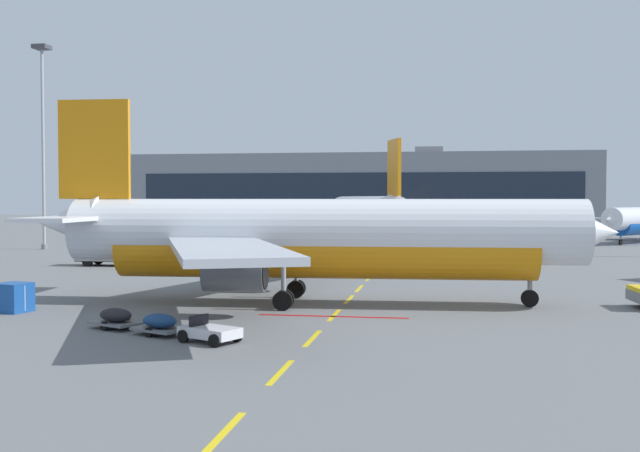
{
  "coord_description": "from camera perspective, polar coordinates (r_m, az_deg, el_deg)",
  "views": [
    {
      "loc": [
        23.78,
        -17.43,
        6.28
      ],
      "look_at": [
        15.29,
        34.26,
        4.32
      ],
      "focal_mm": 42.61,
      "sensor_mm": 36.0,
      "label": 1
    }
  ],
  "objects": [
    {
      "name": "airliner_foreground",
      "position": [
        44.74,
        -0.46,
        -0.84
      ],
      "size": [
        34.79,
        34.58,
        12.2
      ],
      "color": "white",
      "rests_on": "ground"
    },
    {
      "name": "airliner_far_center",
      "position": [
        97.69,
        3.49,
        0.87
      ],
      "size": [
        34.16,
        35.38,
        12.69
      ],
      "color": "silver",
      "rests_on": "ground"
    },
    {
      "name": "apron_light_mast_near",
      "position": [
        98.41,
        -20.1,
        7.31
      ],
      "size": [
        1.8,
        1.8,
        24.66
      ],
      "color": "slate",
      "rests_on": "ground"
    },
    {
      "name": "terminal_satellite",
      "position": [
        168.66,
        3.11,
        2.68
      ],
      "size": [
        99.44,
        22.36,
        17.3
      ],
      "color": "gray",
      "rests_on": "ground"
    },
    {
      "name": "catering_truck",
      "position": [
        72.29,
        -14.9,
        -1.6
      ],
      "size": [
        7.09,
        2.89,
        3.14
      ],
      "color": "black",
      "rests_on": "ground"
    },
    {
      "name": "apron_paint_markings",
      "position": [
        56.16,
        3.37,
        -4.27
      ],
      "size": [
        8.0,
        96.72,
        0.01
      ],
      "color": "yellow",
      "rests_on": "ground"
    },
    {
      "name": "uld_cargo_container",
      "position": [
        45.04,
        -22.02,
        -5.0
      ],
      "size": [
        1.91,
        1.88,
        1.6
      ],
      "color": "#194C9E",
      "rests_on": "ground"
    },
    {
      "name": "baggage_train",
      "position": [
        35.62,
        -11.92,
        -7.2
      ],
      "size": [
        8.39,
        5.02,
        1.14
      ],
      "color": "silver",
      "rests_on": "ground"
    }
  ]
}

